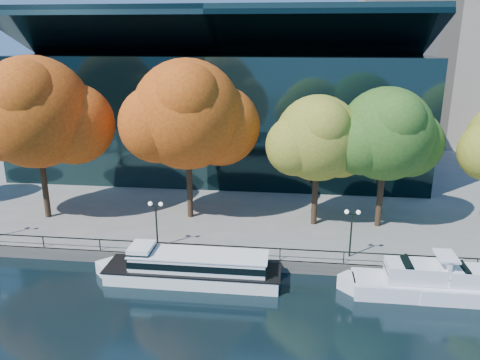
# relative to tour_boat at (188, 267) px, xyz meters

# --- Properties ---
(ground) EXTENTS (160.00, 160.00, 0.00)m
(ground) POSITION_rel_tour_boat_xyz_m (1.93, -0.86, -1.19)
(ground) COLOR black
(ground) RESTS_ON ground
(promenade) EXTENTS (90.00, 67.08, 1.00)m
(promenade) POSITION_rel_tour_boat_xyz_m (1.93, 35.52, -0.69)
(promenade) COLOR slate
(promenade) RESTS_ON ground
(railing) EXTENTS (88.20, 0.08, 0.99)m
(railing) POSITION_rel_tour_boat_xyz_m (1.93, 2.39, 0.75)
(railing) COLOR black
(railing) RESTS_ON promenade
(convention_building) EXTENTS (50.00, 24.57, 21.43)m
(convention_building) POSITION_rel_tour_boat_xyz_m (-2.07, 30.93, 7.32)
(convention_building) COLOR black
(convention_building) RESTS_ON ground
(tour_boat) EXTENTS (14.73, 3.28, 2.79)m
(tour_boat) POSITION_rel_tour_boat_xyz_m (0.00, 0.00, 0.00)
(tour_boat) COLOR white
(tour_boat) RESTS_ON ground
(cruiser_near) EXTENTS (11.35, 2.92, 3.29)m
(cruiser_near) POSITION_rel_tour_boat_xyz_m (17.06, -0.10, -0.17)
(cruiser_near) COLOR white
(cruiser_near) RESTS_ON ground
(cruiser_far) EXTENTS (9.55, 2.65, 3.12)m
(cruiser_far) POSITION_rel_tour_boat_xyz_m (20.77, -0.27, -0.20)
(cruiser_far) COLOR white
(cruiser_far) RESTS_ON ground
(tree_1) EXTENTS (13.01, 10.67, 15.58)m
(tree_1) POSITION_rel_tour_boat_xyz_m (-16.02, 9.02, 9.96)
(tree_1) COLOR black
(tree_1) RESTS_ON promenade
(tree_2) EXTENTS (12.87, 10.55, 15.32)m
(tree_2) POSITION_rel_tour_boat_xyz_m (-2.01, 10.72, 9.76)
(tree_2) COLOR black
(tree_2) RESTS_ON promenade
(tree_3) EXTENTS (9.77, 8.01, 12.22)m
(tree_3) POSITION_rel_tour_boat_xyz_m (10.02, 10.34, 7.95)
(tree_3) COLOR black
(tree_3) RESTS_ON promenade
(tree_4) EXTENTS (10.48, 8.59, 12.98)m
(tree_4) POSITION_rel_tour_boat_xyz_m (16.02, 10.55, 8.42)
(tree_4) COLOR black
(tree_4) RESTS_ON promenade
(lamp_1) EXTENTS (1.26, 0.36, 4.03)m
(lamp_1) POSITION_rel_tour_boat_xyz_m (-3.50, 3.64, 2.79)
(lamp_1) COLOR black
(lamp_1) RESTS_ON promenade
(lamp_2) EXTENTS (1.26, 0.36, 4.03)m
(lamp_2) POSITION_rel_tour_boat_xyz_m (12.52, 3.64, 2.79)
(lamp_2) COLOR black
(lamp_2) RESTS_ON promenade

